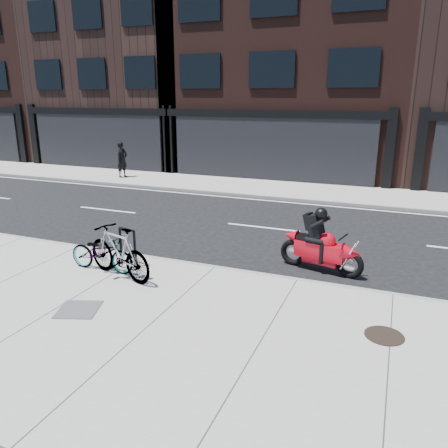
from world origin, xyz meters
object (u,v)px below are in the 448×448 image
at_px(pedestrian, 122,159).
at_px(manhole_cover, 384,336).
at_px(motorcycle, 325,247).
at_px(bicycle_front, 102,253).
at_px(bike_rack, 127,243).
at_px(utility_grate, 78,309).
at_px(bicycle_rear, 119,252).

bearing_deg(pedestrian, manhole_cover, -121.04).
xyz_separation_m(motorcycle, pedestrian, (-11.41, 8.39, 0.38)).
bearing_deg(bicycle_front, pedestrian, 32.07).
bearing_deg(bike_rack, utility_grate, -79.67).
height_order(bicycle_rear, pedestrian, pedestrian).
relative_size(bicycle_front, motorcycle, 0.81).
bearing_deg(bicycle_front, bike_rack, -34.05).
distance_m(bicycle_front, utility_grate, 2.02).
height_order(pedestrian, utility_grate, pedestrian).
bearing_deg(manhole_cover, bicycle_rear, 175.34).
relative_size(bike_rack, bicycle_rear, 0.46).
distance_m(motorcycle, pedestrian, 14.17).
distance_m(manhole_cover, utility_grate, 5.59).
height_order(bike_rack, motorcycle, motorcycle).
height_order(bike_rack, bicycle_front, bike_rack).
bearing_deg(bicycle_rear, bike_rack, -144.11).
relative_size(bike_rack, pedestrian, 0.52).
bearing_deg(manhole_cover, bicycle_front, 174.16).
xyz_separation_m(pedestrian, utility_grate, (7.45, -12.36, -0.88)).
xyz_separation_m(bike_rack, pedestrian, (-7.02, 10.02, 0.34)).
distance_m(bike_rack, pedestrian, 12.24).
bearing_deg(bicycle_front, utility_grate, -156.94).
xyz_separation_m(motorcycle, utility_grate, (-3.97, -3.96, -0.50)).
bearing_deg(motorcycle, bike_rack, -146.90).
xyz_separation_m(bicycle_front, bicycle_rear, (0.60, -0.18, 0.16)).
distance_m(bicycle_front, pedestrian, 12.49).
bearing_deg(manhole_cover, pedestrian, 139.09).
height_order(motorcycle, pedestrian, pedestrian).
bearing_deg(bicycle_rear, bicycle_front, -90.11).
height_order(bicycle_front, pedestrian, pedestrian).
bearing_deg(bike_rack, bicycle_front, -123.82).
bearing_deg(bicycle_rear, utility_grate, 22.71).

